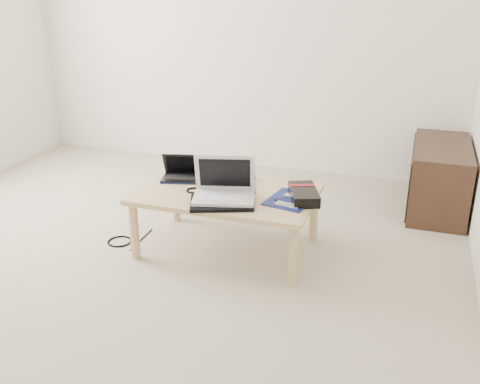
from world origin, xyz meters
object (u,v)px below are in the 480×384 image
(coffee_table, at_px, (227,198))
(netbook, at_px, (182,174))
(white_laptop, at_px, (224,189))
(media_cabinet, at_px, (438,177))
(gpu_box, at_px, (304,194))

(coffee_table, relative_size, netbook, 3.73)
(netbook, height_order, white_laptop, white_laptop)
(coffee_table, xyz_separation_m, media_cabinet, (1.27, 1.14, -0.10))
(coffee_table, distance_m, gpu_box, 0.49)
(netbook, distance_m, white_laptop, 0.47)
(media_cabinet, height_order, gpu_box, media_cabinet)
(media_cabinet, relative_size, netbook, 3.05)
(white_laptop, xyz_separation_m, gpu_box, (0.45, 0.16, -0.04))
(coffee_table, height_order, media_cabinet, media_cabinet)
(netbook, bearing_deg, gpu_box, -6.59)
(white_laptop, distance_m, gpu_box, 0.48)
(media_cabinet, xyz_separation_m, netbook, (-1.63, -1.02, 0.19))
(media_cabinet, relative_size, gpu_box, 2.66)
(netbook, bearing_deg, media_cabinet, 32.05)
(media_cabinet, bearing_deg, white_laptop, -134.00)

